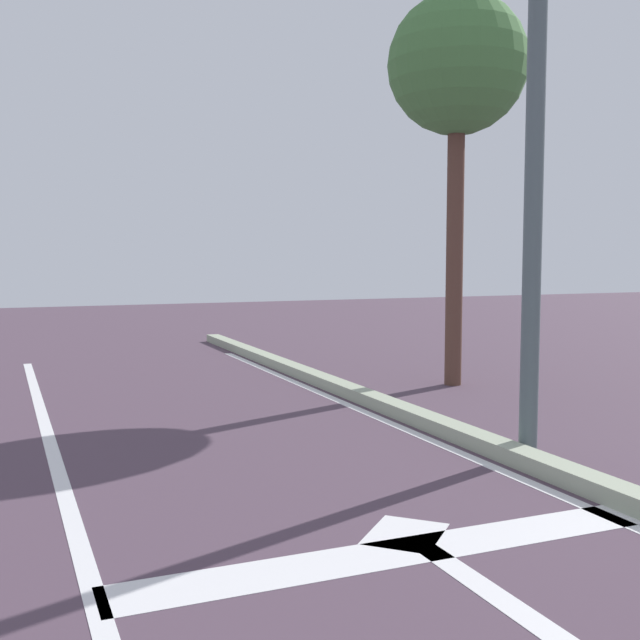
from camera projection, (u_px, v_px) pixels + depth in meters
stop_bar at (400, 552)px, 4.55m from camera, size 3.48×0.40×0.01m
lane_arrow_stem at (484, 587)px, 4.06m from camera, size 0.16×1.40×0.01m
lane_arrow_head at (405, 534)px, 4.84m from camera, size 0.71×0.71×0.01m
roadside_tree at (457, 70)px, 10.03m from camera, size 1.83×1.83×5.14m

